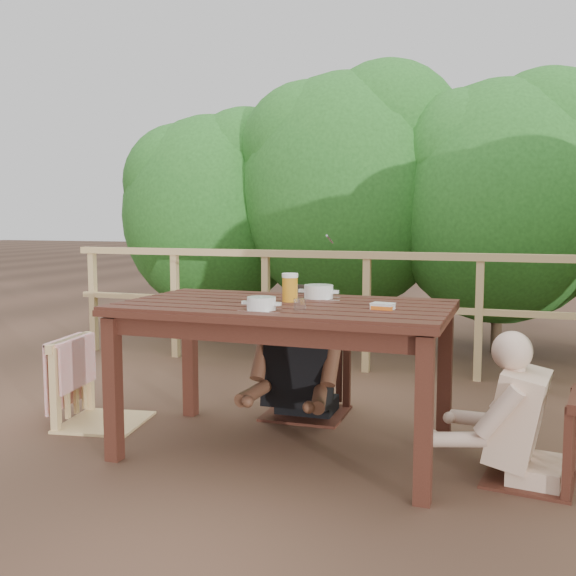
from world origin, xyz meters
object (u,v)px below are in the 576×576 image
(table, at_px, (285,379))
(chair_left, at_px, (103,344))
(chair_right, at_px, (532,394))
(diner_right, at_px, (540,360))
(woman, at_px, (307,314))
(chair_far, at_px, (306,337))
(soup_near, at_px, (261,305))
(tumbler, at_px, (300,306))
(butter_tub, at_px, (383,308))
(bread_roll, at_px, (262,302))
(beer_glass, at_px, (290,289))
(soup_far, at_px, (319,293))

(table, relative_size, chair_left, 1.73)
(chair_right, distance_m, diner_right, 0.17)
(woman, bearing_deg, chair_far, 88.52)
(chair_left, relative_size, chair_right, 1.17)
(diner_right, distance_m, soup_near, 1.37)
(chair_left, distance_m, diner_right, 2.53)
(tumbler, bearing_deg, woman, 105.63)
(chair_far, xyz_separation_m, chair_right, (1.36, -0.67, -0.08))
(tumbler, xyz_separation_m, butter_tub, (0.38, 0.17, -0.01))
(chair_far, height_order, woman, woman)
(diner_right, bearing_deg, butter_tub, 104.56)
(bread_roll, bearing_deg, diner_right, 7.09)
(chair_right, bearing_deg, woman, -109.20)
(soup_near, bearing_deg, bread_roll, 110.15)
(chair_right, bearing_deg, chair_left, -83.87)
(butter_tub, bearing_deg, table, -179.50)
(chair_left, height_order, chair_right, chair_left)
(chair_far, distance_m, woman, 0.15)
(bread_roll, distance_m, beer_glass, 0.23)
(woman, xyz_separation_m, soup_near, (0.08, -1.00, 0.19))
(chair_left, relative_size, butter_tub, 8.96)
(soup_near, xyz_separation_m, butter_tub, (0.56, 0.22, -0.02))
(bread_roll, bearing_deg, chair_right, 7.25)
(chair_left, relative_size, beer_glass, 5.89)
(tumbler, bearing_deg, beer_glass, 117.36)
(butter_tub, bearing_deg, chair_far, 138.51)
(chair_right, bearing_deg, butter_tub, -75.15)
(chair_left, xyz_separation_m, chair_right, (2.49, -0.07, -0.07))
(chair_far, bearing_deg, tumbler, -75.53)
(chair_far, relative_size, beer_glass, 5.98)
(bread_roll, xyz_separation_m, butter_tub, (0.62, 0.08, -0.01))
(beer_glass, xyz_separation_m, tumbler, (0.16, -0.31, -0.05))
(diner_right, relative_size, butter_tub, 10.67)
(bread_roll, bearing_deg, table, 65.32)
(chair_left, bearing_deg, woman, -70.57)
(diner_right, bearing_deg, beer_glass, 95.58)
(table, distance_m, tumbler, 0.53)
(woman, bearing_deg, soup_near, 93.22)
(chair_left, distance_m, tumbler, 1.47)
(table, distance_m, beer_glass, 0.49)
(chair_left, xyz_separation_m, tumbler, (1.40, -0.33, 0.34))
(table, height_order, chair_left, chair_left)
(woman, relative_size, soup_near, 5.42)
(soup_near, bearing_deg, soup_far, 76.95)
(chair_left, bearing_deg, butter_tub, -104.51)
(chair_left, bearing_deg, tumbler, -112.71)
(chair_right, xyz_separation_m, butter_tub, (-0.72, -0.09, 0.40))
(woman, bearing_deg, table, 96.56)
(table, relative_size, soup_near, 7.18)
(woman, xyz_separation_m, butter_tub, (0.65, -0.78, 0.17))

